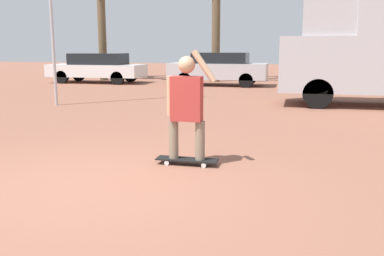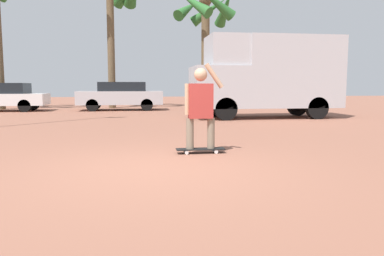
{
  "view_description": "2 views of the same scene",
  "coord_description": "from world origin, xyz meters",
  "px_view_note": "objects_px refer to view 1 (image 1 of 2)",
  "views": [
    {
      "loc": [
        2.47,
        -4.68,
        1.72
      ],
      "look_at": [
        0.9,
        1.71,
        0.47
      ],
      "focal_mm": 40.0,
      "sensor_mm": 36.0,
      "label": 1
    },
    {
      "loc": [
        -0.29,
        -5.6,
        1.26
      ],
      "look_at": [
        0.8,
        1.45,
        0.46
      ],
      "focal_mm": 35.0,
      "sensor_mm": 36.0,
      "label": 2
    }
  ],
  "objects_px": {
    "person_skateboarder": "(187,101)",
    "parked_car_silver": "(219,68)",
    "parked_car_white": "(97,67)",
    "skateboard": "(187,160)"
  },
  "relations": [
    {
      "from": "person_skateboarder",
      "to": "parked_car_white",
      "type": "relative_size",
      "value": 0.35
    },
    {
      "from": "skateboard",
      "to": "parked_car_silver",
      "type": "xyz_separation_m",
      "value": [
        -1.92,
        13.18,
        0.7
      ]
    },
    {
      "from": "person_skateboarder",
      "to": "parked_car_white",
      "type": "height_order",
      "value": "person_skateboarder"
    },
    {
      "from": "person_skateboarder",
      "to": "parked_car_silver",
      "type": "height_order",
      "value": "person_skateboarder"
    },
    {
      "from": "parked_car_silver",
      "to": "skateboard",
      "type": "bearing_deg",
      "value": -81.74
    },
    {
      "from": "person_skateboarder",
      "to": "parked_car_white",
      "type": "bearing_deg",
      "value": 120.79
    },
    {
      "from": "skateboard",
      "to": "parked_car_silver",
      "type": "height_order",
      "value": "parked_car_silver"
    },
    {
      "from": "skateboard",
      "to": "parked_car_silver",
      "type": "relative_size",
      "value": 0.21
    },
    {
      "from": "skateboard",
      "to": "parked_car_silver",
      "type": "distance_m",
      "value": 13.34
    },
    {
      "from": "person_skateboarder",
      "to": "parked_car_silver",
      "type": "xyz_separation_m",
      "value": [
        -1.91,
        13.18,
        -0.17
      ]
    }
  ]
}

